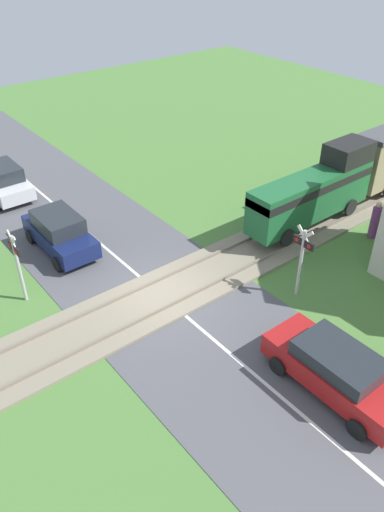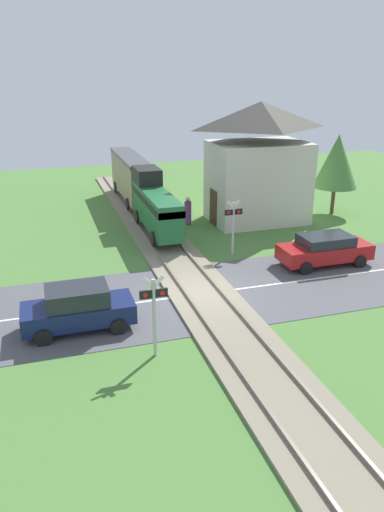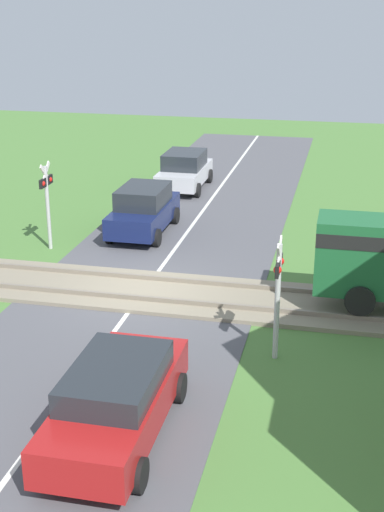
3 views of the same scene
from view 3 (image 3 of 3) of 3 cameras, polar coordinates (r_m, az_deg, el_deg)
ground_plane at (r=19.64m, az=-3.95°, el=-2.99°), size 60.00×60.00×0.00m
road_surface at (r=19.63m, az=-3.95°, el=-2.96°), size 48.00×6.40×0.02m
track_bed at (r=19.61m, az=-3.96°, el=-2.81°), size 2.80×48.00×0.24m
car_near_crossing at (r=24.36m, az=-3.89°, el=3.73°), size 3.93×1.79×1.64m
car_far_side at (r=13.29m, az=-6.04°, el=-11.29°), size 4.38×1.86×1.47m
car_behind_queue at (r=30.12m, az=-0.61°, el=6.90°), size 3.83×1.85×1.58m
crossing_signal_west_approach at (r=22.96m, az=-11.54°, el=4.89°), size 0.90×0.18×2.82m
crossing_signal_east_approach at (r=15.58m, az=6.90°, el=-2.13°), size 0.90×0.18×2.82m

